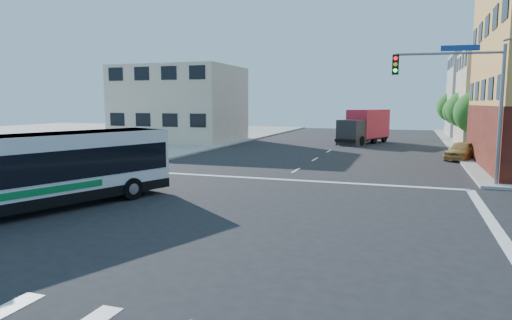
% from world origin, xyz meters
% --- Properties ---
extents(ground, '(120.00, 120.00, 0.00)m').
position_xyz_m(ground, '(0.00, 0.00, 0.00)').
color(ground, black).
rests_on(ground, ground).
extents(sidewalk_nw, '(50.00, 50.00, 0.15)m').
position_xyz_m(sidewalk_nw, '(-35.00, 35.00, 0.07)').
color(sidewalk_nw, '#99968E').
rests_on(sidewalk_nw, ground).
extents(building_east_far, '(12.06, 10.06, 10.00)m').
position_xyz_m(building_east_far, '(16.98, 47.98, 5.01)').
color(building_east_far, '#979893').
rests_on(building_east_far, ground).
extents(building_west, '(12.06, 10.06, 8.00)m').
position_xyz_m(building_west, '(-17.02, 29.98, 4.01)').
color(building_west, beige).
rests_on(building_west, ground).
extents(signal_mast_ne, '(7.91, 1.13, 8.07)m').
position_xyz_m(signal_mast_ne, '(9.08, 10.62, 4.98)').
color(signal_mast_ne, slate).
rests_on(signal_mast_ne, ground).
extents(street_tree_a, '(3.60, 3.60, 5.53)m').
position_xyz_m(street_tree_a, '(11.90, 27.92, 3.59)').
color(street_tree_a, '#331D12').
rests_on(street_tree_a, ground).
extents(street_tree_b, '(3.80, 3.80, 5.79)m').
position_xyz_m(street_tree_b, '(11.90, 35.92, 3.75)').
color(street_tree_b, '#331D12').
rests_on(street_tree_b, ground).
extents(street_tree_c, '(3.40, 3.40, 5.29)m').
position_xyz_m(street_tree_c, '(11.90, 43.92, 3.46)').
color(street_tree_c, '#331D12').
rests_on(street_tree_c, ground).
extents(street_tree_d, '(4.00, 4.00, 6.03)m').
position_xyz_m(street_tree_d, '(11.90, 51.92, 3.88)').
color(street_tree_d, '#331D12').
rests_on(street_tree_d, ground).
extents(transit_bus, '(6.14, 11.33, 3.32)m').
position_xyz_m(transit_bus, '(-6.98, -0.59, 1.62)').
color(transit_bus, black).
rests_on(transit_bus, ground).
extents(box_truck, '(4.85, 7.97, 3.46)m').
position_xyz_m(box_truck, '(2.11, 33.69, 1.68)').
color(box_truck, '#222327').
rests_on(box_truck, ground).
extents(parked_car, '(2.95, 4.34, 1.37)m').
position_xyz_m(parked_car, '(10.26, 22.10, 0.69)').
color(parked_car, tan).
rests_on(parked_car, ground).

